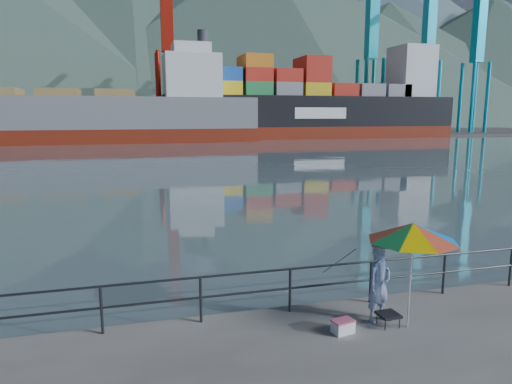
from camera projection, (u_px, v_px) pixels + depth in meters
harbor_water at (140, 129)px, 132.06m from camera, size 500.00×280.00×0.00m
far_dock at (190, 134)px, 99.43m from camera, size 200.00×40.00×0.40m
guardrail at (246, 294)px, 9.91m from camera, size 22.00×0.06×1.03m
mountains at (220, 45)px, 209.98m from camera, size 600.00×332.80×80.00m
port_cranes at (296, 56)px, 93.55m from camera, size 116.00×28.00×38.40m
container_stacks at (299, 121)px, 105.92m from camera, size 58.00×5.40×7.80m
fisherman at (379, 284)px, 9.69m from camera, size 0.68×0.55×1.62m
beach_umbrella at (413, 232)px, 9.17m from camera, size 1.94×1.94×2.23m
folding_stool at (388, 319)px, 9.54m from camera, size 0.44×0.44×0.28m
cooler_bag at (343, 327)px, 9.25m from camera, size 0.47×0.36×0.24m
fishing_rod at (337, 297)px, 11.06m from camera, size 0.12×1.53×1.08m
bulk_carrier at (92, 116)px, 72.97m from camera, size 56.38×9.76×14.50m
container_ship at (319, 106)px, 87.53m from camera, size 56.05×9.34×18.10m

